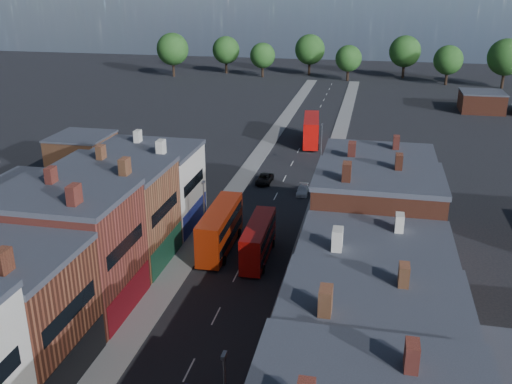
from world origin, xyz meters
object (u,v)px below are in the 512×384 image
at_px(bus_0, 220,228).
at_px(car_2, 264,179).
at_px(car_3, 303,190).
at_px(bus_1, 258,240).
at_px(bus_2, 311,130).

height_order(bus_0, car_2, bus_0).
bearing_deg(car_3, bus_1, -96.90).
relative_size(car_2, car_3, 1.21).
relative_size(bus_0, bus_1, 1.16).
relative_size(bus_1, car_3, 2.55).
bearing_deg(bus_2, car_2, -106.43).
bearing_deg(bus_2, bus_0, -101.91).
bearing_deg(car_3, bus_2, 93.13).
distance_m(bus_0, bus_1, 4.98).
bearing_deg(bus_2, bus_1, -96.15).
xyz_separation_m(bus_1, car_2, (-4.21, 25.02, -1.68)).
bearing_deg(car_2, bus_1, -79.74).
height_order(bus_0, bus_1, bus_0).
distance_m(bus_0, car_2, 23.72).
xyz_separation_m(bus_1, car_3, (2.18, 21.49, -1.77)).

